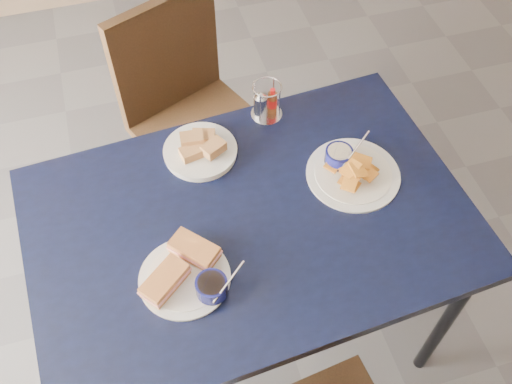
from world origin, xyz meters
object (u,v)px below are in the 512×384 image
object	(u,v)px
chair_far	(195,100)
sandwich_plate	(188,273)
condiment_caddy	(265,103)
bread_basket	(200,149)
plantain_plate	(349,168)
dining_table	(250,228)

from	to	relation	value
chair_far	sandwich_plate	xyz separation A→B (m)	(-0.20, -0.89, 0.22)
sandwich_plate	condiment_caddy	distance (m)	0.68
condiment_caddy	bread_basket	bearing A→B (deg)	-156.35
sandwich_plate	plantain_plate	size ratio (longest dim) A/B	0.99
chair_far	sandwich_plate	size ratio (longest dim) A/B	3.26
sandwich_plate	condiment_caddy	world-z (taller)	condiment_caddy
chair_far	plantain_plate	xyz separation A→B (m)	(0.38, -0.66, 0.21)
bread_basket	sandwich_plate	bearing A→B (deg)	-107.22
chair_far	sandwich_plate	distance (m)	0.93
chair_far	condiment_caddy	world-z (taller)	chair_far
chair_far	bread_basket	distance (m)	0.50
dining_table	condiment_caddy	xyz separation A→B (m)	(0.17, 0.40, 0.11)
chair_far	condiment_caddy	size ratio (longest dim) A/B	7.19
condiment_caddy	plantain_plate	bearing A→B (deg)	-59.92
sandwich_plate	condiment_caddy	bearing A→B (deg)	54.55
plantain_plate	condiment_caddy	size ratio (longest dim) A/B	2.23
chair_far	sandwich_plate	bearing A→B (deg)	-102.57
sandwich_plate	bread_basket	size ratio (longest dim) A/B	1.25
dining_table	sandwich_plate	distance (m)	0.28
dining_table	condiment_caddy	bearing A→B (deg)	67.34
plantain_plate	dining_table	bearing A→B (deg)	-166.69
dining_table	plantain_plate	size ratio (longest dim) A/B	4.64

